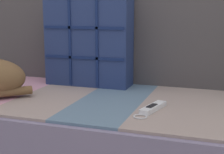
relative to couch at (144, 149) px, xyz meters
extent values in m
cube|color=slate|center=(0.00, 0.00, 0.09)|extent=(2.13, 0.78, 0.24)
cube|color=#C6899E|center=(-0.64, -0.02, 0.21)|extent=(0.25, 0.70, 0.01)
cube|color=gray|center=(-0.38, -0.02, 0.21)|extent=(0.25, 0.70, 0.01)
cube|color=slate|center=(-0.13, -0.02, 0.21)|extent=(0.25, 0.70, 0.01)
cube|color=gray|center=(0.13, -0.02, 0.21)|extent=(0.25, 0.70, 0.01)
cube|color=#474242|center=(0.00, 0.33, 0.44)|extent=(2.13, 0.14, 0.44)
cube|color=navy|center=(-0.33, 0.19, 0.43)|extent=(0.41, 0.13, 0.42)
cube|color=navy|center=(-0.33, 0.12, 0.36)|extent=(0.39, 0.01, 0.01)
cube|color=navy|center=(-0.39, 0.12, 0.43)|extent=(0.01, 0.01, 0.40)
cube|color=navy|center=(-0.33, 0.12, 0.50)|extent=(0.39, 0.01, 0.01)
cube|color=navy|center=(-0.26, 0.12, 0.43)|extent=(0.01, 0.01, 0.40)
cylinder|color=brown|center=(-0.52, -0.16, 0.25)|extent=(0.13, 0.13, 0.04)
cube|color=white|center=(0.06, -0.14, 0.23)|extent=(0.07, 0.16, 0.02)
cube|color=black|center=(0.06, -0.15, 0.24)|extent=(0.03, 0.06, 0.00)
cube|color=black|center=(0.08, -0.07, 0.23)|extent=(0.03, 0.02, 0.02)
torus|color=silver|center=(0.04, -0.24, 0.22)|extent=(0.06, 0.06, 0.01)
camera|label=1|loc=(0.31, -1.33, 0.58)|focal=55.00mm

